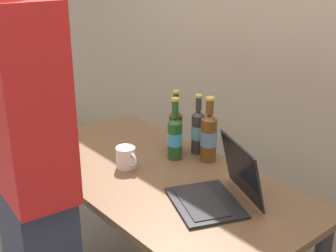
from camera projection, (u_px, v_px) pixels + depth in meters
The scene contains 9 objects.
desk at pixel (158, 198), 2.07m from camera, with size 1.44×0.71×0.77m.
laptop at pixel (219, 189), 1.79m from camera, with size 0.39×0.39×0.24m.
beer_bottle_dark at pixel (175, 136), 2.14m from camera, with size 0.07×0.07×0.30m.
beer_bottle_green at pixel (209, 136), 2.11m from camera, with size 0.08×0.08×0.31m.
beer_bottle_brown at pixel (176, 130), 2.21m from camera, with size 0.07×0.07×0.31m.
beer_bottle_amber at pixel (198, 130), 2.20m from camera, with size 0.06×0.06×0.29m.
person_figure at pixel (33, 187), 1.61m from camera, with size 0.41×0.30×1.80m.
coffee_mug at pixel (126, 158), 2.07m from camera, with size 0.12×0.09×0.10m.
back_wall at pixel (292, 31), 2.37m from camera, with size 6.00×0.10×2.60m, color tan.
Camera 1 is at (1.41, -1.13, 1.71)m, focal length 49.04 mm.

